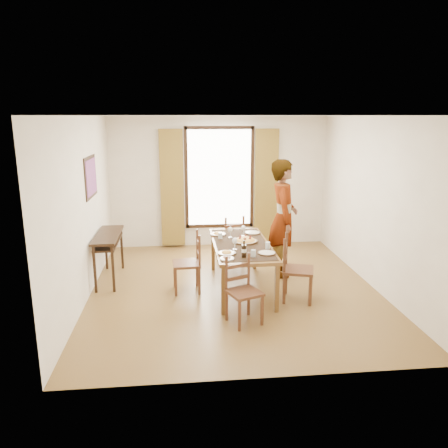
{
  "coord_description": "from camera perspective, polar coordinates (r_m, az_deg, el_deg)",
  "views": [
    {
      "loc": [
        -0.83,
        -6.52,
        2.69
      ],
      "look_at": [
        -0.13,
        0.28,
        1.0
      ],
      "focal_mm": 35.0,
      "sensor_mm": 36.0,
      "label": 1
    }
  ],
  "objects": [
    {
      "name": "plate_sw",
      "position": [
        6.32,
        0.35,
        -3.68
      ],
      "size": [
        0.27,
        0.27,
        0.05
      ],
      "primitive_type": null,
      "color": "silver",
      "rests_on": "dining_table"
    },
    {
      "name": "plate_nw",
      "position": [
        7.33,
        -0.79,
        -1.2
      ],
      "size": [
        0.27,
        0.27,
        0.05
      ],
      "primitive_type": null,
      "color": "silver",
      "rests_on": "dining_table"
    },
    {
      "name": "chair_west",
      "position": [
        6.87,
        -4.63,
        -5.24
      ],
      "size": [
        0.44,
        0.44,
        0.95
      ],
      "rotation": [
        0.0,
        0.0,
        -1.52
      ],
      "color": "#552D1C",
      "rests_on": "ground"
    },
    {
      "name": "ground",
      "position": [
        7.11,
        1.27,
        -8.37
      ],
      "size": [
        5.0,
        5.0,
        0.0
      ],
      "primitive_type": "plane",
      "color": "brown",
      "rests_on": "ground"
    },
    {
      "name": "wine_glass_a",
      "position": [
        6.51,
        1.41,
        -2.57
      ],
      "size": [
        0.08,
        0.08,
        0.18
      ],
      "primitive_type": null,
      "color": "white",
      "rests_on": "dining_table"
    },
    {
      "name": "console_table",
      "position": [
        7.5,
        -14.89,
        -2.12
      ],
      "size": [
        0.38,
        1.2,
        0.8
      ],
      "color": "black",
      "rests_on": "ground"
    },
    {
      "name": "chair_north",
      "position": [
        8.12,
        0.93,
        -2.26
      ],
      "size": [
        0.52,
        0.52,
        0.93
      ],
      "rotation": [
        0.0,
        0.0,
        3.46
      ],
      "color": "#552D1C",
      "rests_on": "ground"
    },
    {
      "name": "caprese_plate",
      "position": [
        6.1,
        0.38,
        -4.41
      ],
      "size": [
        0.2,
        0.2,
        0.04
      ],
      "primitive_type": null,
      "color": "silver",
      "rests_on": "dining_table"
    },
    {
      "name": "dining_table",
      "position": [
        6.87,
        2.27,
        -3.05
      ],
      "size": [
        0.87,
        1.94,
        0.76
      ],
      "color": "brown",
      "rests_on": "ground"
    },
    {
      "name": "chair_east",
      "position": [
        6.61,
        9.35,
        -6.0
      ],
      "size": [
        0.55,
        0.55,
        1.0
      ],
      "rotation": [
        0.0,
        0.0,
        1.26
      ],
      "color": "#552D1C",
      "rests_on": "ground"
    },
    {
      "name": "room_shell",
      "position": [
        6.8,
        1.16,
        4.16
      ],
      "size": [
        4.6,
        5.1,
        2.74
      ],
      "color": "white",
      "rests_on": "ground"
    },
    {
      "name": "pasta_platter",
      "position": [
        6.91,
        2.78,
        -1.96
      ],
      "size": [
        0.4,
        0.4,
        0.1
      ],
      "primitive_type": null,
      "color": "#B96517",
      "rests_on": "dining_table"
    },
    {
      "name": "wine_bottle",
      "position": [
        6.15,
        2.62,
        -3.26
      ],
      "size": [
        0.07,
        0.07,
        0.25
      ],
      "primitive_type": null,
      "color": "black",
      "rests_on": "dining_table"
    },
    {
      "name": "tumbler_c",
      "position": [
        6.2,
        3.84,
        -3.84
      ],
      "size": [
        0.07,
        0.07,
        0.1
      ],
      "primitive_type": "cylinder",
      "color": "silver",
      "rests_on": "dining_table"
    },
    {
      "name": "tumbler_b",
      "position": [
        7.09,
        -0.5,
        -1.52
      ],
      "size": [
        0.07,
        0.07,
        0.1
      ],
      "primitive_type": "cylinder",
      "color": "silver",
      "rests_on": "dining_table"
    },
    {
      "name": "wine_glass_c",
      "position": [
        7.14,
        0.83,
        -1.07
      ],
      "size": [
        0.08,
        0.08,
        0.18
      ],
      "primitive_type": null,
      "color": "white",
      "rests_on": "dining_table"
    },
    {
      "name": "tumbler_a",
      "position": [
        6.6,
        5.72,
        -2.79
      ],
      "size": [
        0.07,
        0.07,
        0.1
      ],
      "primitive_type": "cylinder",
      "color": "silver",
      "rests_on": "dining_table"
    },
    {
      "name": "wine_glass_b",
      "position": [
        7.24,
        2.54,
        -0.88
      ],
      "size": [
        0.08,
        0.08,
        0.18
      ],
      "primitive_type": null,
      "color": "white",
      "rests_on": "dining_table"
    },
    {
      "name": "chair_south",
      "position": [
        5.86,
        2.51,
        -8.9
      ],
      "size": [
        0.52,
        0.52,
        0.91
      ],
      "rotation": [
        0.0,
        0.0,
        0.39
      ],
      "color": "#552D1C",
      "rests_on": "ground"
    },
    {
      "name": "plate_ne",
      "position": [
        7.43,
        3.78,
        -1.02
      ],
      "size": [
        0.27,
        0.27,
        0.05
      ],
      "primitive_type": null,
      "color": "silver",
      "rests_on": "dining_table"
    },
    {
      "name": "man",
      "position": [
        7.5,
        7.73,
        0.75
      ],
      "size": [
        0.89,
        0.71,
        2.0
      ],
      "primitive_type": "imported",
      "rotation": [
        0.0,
        0.0,
        1.41
      ],
      "color": "gray",
      "rests_on": "ground"
    },
    {
      "name": "plate_se",
      "position": [
        6.36,
        5.62,
        -3.65
      ],
      "size": [
        0.27,
        0.27,
        0.05
      ],
      "primitive_type": null,
      "color": "silver",
      "rests_on": "dining_table"
    }
  ]
}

